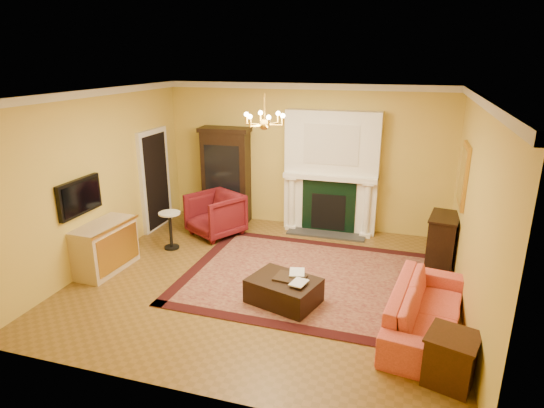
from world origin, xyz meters
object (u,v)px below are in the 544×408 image
at_px(console_table, 442,241).
at_px(leather_ottoman, 284,290).
at_px(china_cabinet, 226,177).
at_px(commode, 105,247).
at_px(end_table, 450,360).
at_px(coral_sofa, 426,303).
at_px(wingback_armchair, 215,213).
at_px(pedestal_table, 170,228).

bearing_deg(console_table, leather_ottoman, -128.18).
bearing_deg(china_cabinet, commode, -113.33).
distance_m(commode, leather_ottoman, 3.22).
height_order(commode, console_table, console_table).
distance_m(commode, console_table, 5.84).
bearing_deg(end_table, coral_sofa, 104.45).
height_order(wingback_armchair, pedestal_table, wingback_armchair).
bearing_deg(china_cabinet, console_table, -15.56).
bearing_deg(commode, pedestal_table, 64.68).
xyz_separation_m(china_cabinet, leather_ottoman, (2.16, -3.09, -0.80)).
bearing_deg(wingback_armchair, coral_sofa, -0.30).
bearing_deg(pedestal_table, commode, -118.37).
bearing_deg(coral_sofa, commode, 94.33).
bearing_deg(china_cabinet, end_table, -47.30).
relative_size(china_cabinet, wingback_armchair, 2.07).
bearing_deg(coral_sofa, console_table, 0.58).
bearing_deg(commode, console_table, 22.52).
distance_m(china_cabinet, pedestal_table, 1.90).
relative_size(china_cabinet, pedestal_table, 2.74).
bearing_deg(console_table, china_cabinet, 176.89).
height_order(china_cabinet, pedestal_table, china_cabinet).
relative_size(pedestal_table, end_table, 1.27).
bearing_deg(leather_ottoman, end_table, -10.02).
xyz_separation_m(china_cabinet, coral_sofa, (4.15, -3.26, -0.57)).
xyz_separation_m(wingback_armchair, commode, (-1.15, -2.04, -0.06)).
bearing_deg(wingback_armchair, end_table, -7.74).
bearing_deg(pedestal_table, wingback_armchair, 59.26).
bearing_deg(leather_ottoman, pedestal_table, 169.87).
bearing_deg(china_cabinet, coral_sofa, -41.59).
bearing_deg(wingback_armchair, china_cabinet, 126.52).
height_order(coral_sofa, leather_ottoman, coral_sofa).
distance_m(wingback_armchair, leather_ottoman, 3.04).
height_order(pedestal_table, commode, commode).
bearing_deg(coral_sofa, pedestal_table, 80.13).
relative_size(china_cabinet, end_table, 3.47).
height_order(china_cabinet, leather_ottoman, china_cabinet).
distance_m(pedestal_table, console_table, 4.96).
xyz_separation_m(commode, leather_ottoman, (3.21, -0.18, -0.22)).
bearing_deg(end_table, pedestal_table, 152.97).
distance_m(wingback_armchair, coral_sofa, 4.71).
bearing_deg(coral_sofa, china_cabinet, 60.05).
xyz_separation_m(end_table, leather_ottoman, (-2.24, 1.14, -0.09)).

